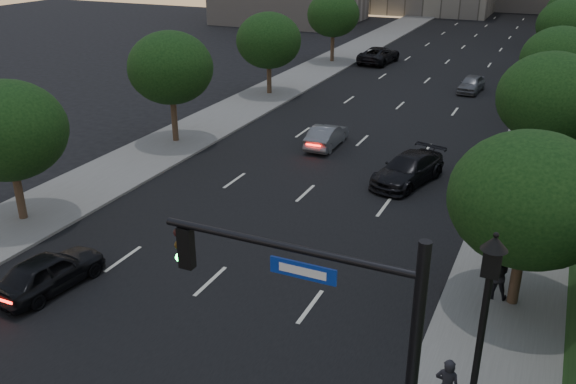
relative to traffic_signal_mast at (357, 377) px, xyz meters
The scene contains 22 objects.
ground 8.88m from the traffic_signal_mast, 166.02° to the left, with size 160.00×160.00×0.00m, color black.
road_surface 33.11m from the traffic_signal_mast, 103.80° to the left, with size 16.00×140.00×0.02m, color black.
sidewalk_right 32.24m from the traffic_signal_mast, 85.70° to the left, with size 4.50×140.00×0.15m, color slate.
sidewalk_left 36.90m from the traffic_signal_mast, 119.52° to the left, with size 4.50×140.00×0.15m, color slate.
tree_right_a 10.26m from the traffic_signal_mast, 76.15° to the left, with size 5.20×5.20×6.24m.
tree_right_b 22.11m from the traffic_signal_mast, 83.62° to the left, with size 5.20×5.20×6.74m.
tree_right_c 35.04m from the traffic_signal_mast, 85.98° to the left, with size 5.20×5.20×6.24m.
tree_right_d 49.02m from the traffic_signal_mast, 87.13° to the left, with size 5.20×5.20×6.74m.
tree_right_e 64.00m from the traffic_signal_mast, 87.80° to the left, with size 5.20×5.20×6.24m.
tree_left_a 19.82m from the traffic_signal_mast, 156.33° to the left, with size 5.00×5.00×6.34m.
tree_left_b 26.99m from the traffic_signal_mast, 132.28° to the left, with size 5.00×5.00×6.71m.
tree_left_c 37.62m from the traffic_signal_mast, 118.84° to the left, with size 5.00×5.00×6.34m.
tree_left_d 50.35m from the traffic_signal_mast, 111.13° to the left, with size 5.00×5.00×6.71m.
traffic_signal_mast is the anchor object (origin of this frame).
street_lamp 4.38m from the traffic_signal_mast, 62.06° to the left, with size 0.64×0.64×5.62m.
sedan_near_left 13.82m from the traffic_signal_mast, 161.98° to the left, with size 1.69×4.19×1.43m, color black.
sedan_mid_left 25.08m from the traffic_signal_mast, 112.37° to the left, with size 1.44×4.12×1.36m, color slate.
sedan_far_left 50.55m from the traffic_signal_mast, 105.94° to the left, with size 2.65×5.74×1.60m, color black.
sedan_near_right 20.00m from the traffic_signal_mast, 100.61° to the left, with size 2.06×5.07×1.47m, color black.
sedan_far_right 40.66m from the traffic_signal_mast, 95.34° to the left, with size 1.58×3.94×1.34m, color slate.
pedestrian_b 10.51m from the traffic_signal_mast, 79.58° to the left, with size 0.87×0.67×1.78m, color black.
pedestrian_c 15.03m from the traffic_signal_mast, 84.81° to the left, with size 1.06×0.44×1.81m, color black.
Camera 1 is at (10.64, -11.44, 11.95)m, focal length 38.00 mm.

